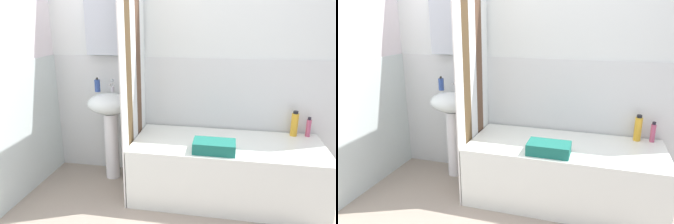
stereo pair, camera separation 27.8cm
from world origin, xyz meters
TOP-DOWN VIEW (x-y plane):
  - wall_back_tiled at (-0.05, 1.26)m, footprint 3.60×0.18m
  - sink at (-0.88, 1.03)m, footprint 0.44×0.34m
  - faucet at (-0.88, 1.11)m, footprint 0.03×0.12m
  - soap_dispenser at (-1.02, 1.09)m, footprint 0.05×0.05m
  - bathtub at (0.25, 0.86)m, footprint 1.63×0.72m
  - shower_curtain at (-0.58, 0.86)m, footprint 0.01×0.72m
  - shampoo_bottle at (0.96, 1.15)m, footprint 0.04×0.04m
  - body_wash_bottle at (0.84, 1.15)m, footprint 0.06×0.06m
  - towel_folded at (0.14, 0.64)m, footprint 0.34×0.20m

SIDE VIEW (x-z plane):
  - bathtub at x=0.25m, z-range 0.00..0.52m
  - towel_folded at x=0.14m, z-range 0.52..0.61m
  - shampoo_bottle at x=0.96m, z-range 0.52..0.70m
  - body_wash_bottle at x=0.84m, z-range 0.52..0.75m
  - sink at x=-0.88m, z-range 0.20..1.07m
  - faucet at x=-0.88m, z-range 0.87..0.99m
  - soap_dispenser at x=-1.02m, z-range 0.86..1.00m
  - shower_curtain at x=-0.58m, z-range 0.00..2.00m
  - wall_back_tiled at x=-0.05m, z-range -0.06..2.34m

